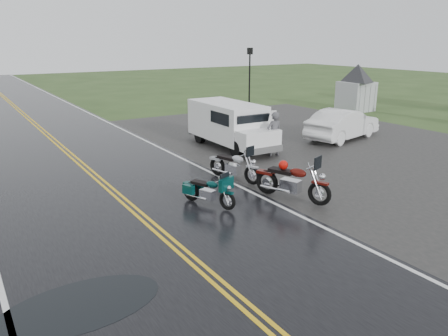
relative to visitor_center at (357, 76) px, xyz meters
The scene contains 11 objects.
ground 23.45m from the visitor_center, 149.04° to the right, with size 120.00×120.00×0.00m, color #2D471E.
road 20.24m from the visitor_center, behind, with size 8.00×100.00×0.04m, color black.
parking_pad 11.65m from the visitor_center, 142.13° to the right, with size 14.00×24.00×0.03m, color black.
visitor_center is the anchor object (origin of this frame).
motorcycle_red 19.56m from the visitor_center, 141.35° to the right, with size 0.91×2.50×1.48m, color #500E09, non-canonical shape.
motorcycle_teal 20.93m from the visitor_center, 148.17° to the right, with size 0.68×1.88×1.11m, color #043433, non-canonical shape.
motorcycle_silver 18.48m from the visitor_center, 148.90° to the right, with size 0.80×2.21×1.30m, color #B7B8BF, non-canonical shape.
van_white 15.54m from the visitor_center, 156.34° to the right, with size 1.99×5.32×2.09m, color white, non-canonical shape.
person_at_van 14.44m from the visitor_center, 151.82° to the right, with size 0.69×0.45×1.89m, color #4D4D52.
sedan_white 9.91m from the visitor_center, 141.92° to the right, with size 1.60×4.58×1.51m, color white.
lamp_post_far_right 7.77m from the visitor_center, 161.51° to the left, with size 0.37×0.37×4.37m, color black, non-canonical shape.
Camera 1 is at (-4.12, -8.95, 4.83)m, focal length 35.00 mm.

